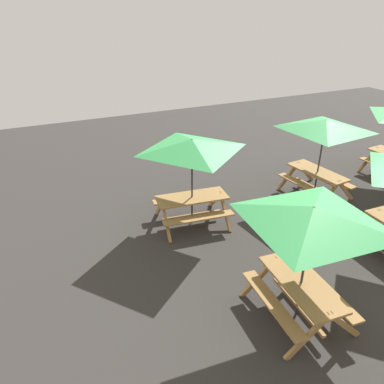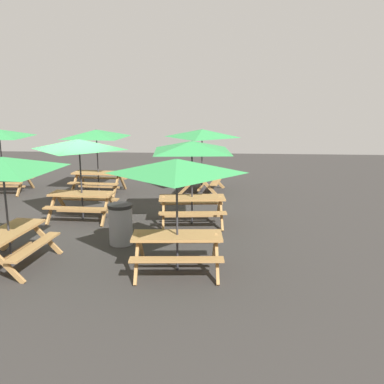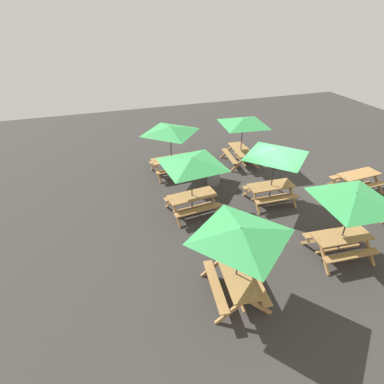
{
  "view_description": "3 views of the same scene",
  "coord_description": "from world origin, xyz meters",
  "px_view_note": "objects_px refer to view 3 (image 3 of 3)",
  "views": [
    {
      "loc": [
        4.07,
        -7.2,
        5.2
      ],
      "look_at": [
        -3.57,
        -3.71,
        0.9
      ],
      "focal_mm": 35.0,
      "sensor_mm": 36.0,
      "label": 1
    },
    {
      "loc": [
        -4.33,
        11.68,
        3.5
      ],
      "look_at": [
        -3.5,
        0.3,
        0.9
      ],
      "focal_mm": 40.0,
      "sensor_mm": 36.0,
      "label": 2
    },
    {
      "loc": [
        -6.37,
        -8.6,
        6.73
      ],
      "look_at": [
        -3.5,
        0.3,
        0.9
      ],
      "focal_mm": 28.0,
      "sensor_mm": 36.0,
      "label": 3
    }
  ],
  "objects_px": {
    "picnic_table_1": "(240,238)",
    "picnic_table_4": "(276,157)",
    "picnic_table_3": "(170,133)",
    "picnic_table_7": "(358,178)",
    "picnic_table_5": "(354,202)",
    "picnic_table_2": "(243,125)",
    "picnic_table_0": "(192,166)",
    "trash_bin_gray": "(214,174)"
  },
  "relations": [
    {
      "from": "picnic_table_1",
      "to": "trash_bin_gray",
      "type": "bearing_deg",
      "value": -9.22
    },
    {
      "from": "picnic_table_7",
      "to": "picnic_table_1",
      "type": "bearing_deg",
      "value": -158.01
    },
    {
      "from": "picnic_table_0",
      "to": "picnic_table_1",
      "type": "distance_m",
      "value": 4.01
    },
    {
      "from": "picnic_table_4",
      "to": "picnic_table_3",
      "type": "bearing_deg",
      "value": 133.4
    },
    {
      "from": "picnic_table_3",
      "to": "picnic_table_5",
      "type": "distance_m",
      "value": 7.76
    },
    {
      "from": "picnic_table_3",
      "to": "picnic_table_4",
      "type": "bearing_deg",
      "value": -53.11
    },
    {
      "from": "trash_bin_gray",
      "to": "picnic_table_1",
      "type": "bearing_deg",
      "value": -105.91
    },
    {
      "from": "picnic_table_0",
      "to": "picnic_table_4",
      "type": "height_order",
      "value": "same"
    },
    {
      "from": "picnic_table_4",
      "to": "picnic_table_0",
      "type": "bearing_deg",
      "value": 177.3
    },
    {
      "from": "picnic_table_7",
      "to": "picnic_table_3",
      "type": "bearing_deg",
      "value": 148.25
    },
    {
      "from": "picnic_table_2",
      "to": "picnic_table_5",
      "type": "distance_m",
      "value": 6.85
    },
    {
      "from": "picnic_table_1",
      "to": "picnic_table_7",
      "type": "distance_m",
      "value": 8.15
    },
    {
      "from": "picnic_table_1",
      "to": "picnic_table_3",
      "type": "height_order",
      "value": "same"
    },
    {
      "from": "picnic_table_3",
      "to": "picnic_table_7",
      "type": "relative_size",
      "value": 1.24
    },
    {
      "from": "picnic_table_2",
      "to": "picnic_table_3",
      "type": "bearing_deg",
      "value": 94.83
    },
    {
      "from": "picnic_table_0",
      "to": "picnic_table_2",
      "type": "relative_size",
      "value": 1.0
    },
    {
      "from": "picnic_table_1",
      "to": "picnic_table_4",
      "type": "bearing_deg",
      "value": -34.2
    },
    {
      "from": "picnic_table_2",
      "to": "picnic_table_3",
      "type": "relative_size",
      "value": 1.21
    },
    {
      "from": "picnic_table_5",
      "to": "trash_bin_gray",
      "type": "xyz_separation_m",
      "value": [
        -2.1,
        5.37,
        -1.49
      ]
    },
    {
      "from": "picnic_table_2",
      "to": "picnic_table_7",
      "type": "relative_size",
      "value": 1.5
    },
    {
      "from": "picnic_table_1",
      "to": "picnic_table_2",
      "type": "xyz_separation_m",
      "value": [
        3.64,
        7.27,
        0.0
      ]
    },
    {
      "from": "picnic_table_2",
      "to": "picnic_table_3",
      "type": "distance_m",
      "value": 3.5
    },
    {
      "from": "picnic_table_4",
      "to": "picnic_table_2",
      "type": "bearing_deg",
      "value": 85.62
    },
    {
      "from": "picnic_table_3",
      "to": "picnic_table_2",
      "type": "bearing_deg",
      "value": -4.81
    },
    {
      "from": "picnic_table_0",
      "to": "picnic_table_4",
      "type": "xyz_separation_m",
      "value": [
        3.18,
        -0.25,
        0.0
      ]
    },
    {
      "from": "picnic_table_3",
      "to": "trash_bin_gray",
      "type": "xyz_separation_m",
      "value": [
        1.52,
        -1.49,
        -1.49
      ]
    },
    {
      "from": "picnic_table_2",
      "to": "trash_bin_gray",
      "type": "relative_size",
      "value": 2.88
    },
    {
      "from": "picnic_table_1",
      "to": "picnic_table_7",
      "type": "bearing_deg",
      "value": -57.88
    },
    {
      "from": "picnic_table_2",
      "to": "picnic_table_5",
      "type": "relative_size",
      "value": 1.0
    },
    {
      "from": "picnic_table_0",
      "to": "picnic_table_7",
      "type": "height_order",
      "value": "picnic_table_0"
    },
    {
      "from": "picnic_table_1",
      "to": "picnic_table_5",
      "type": "height_order",
      "value": "same"
    },
    {
      "from": "picnic_table_1",
      "to": "picnic_table_3",
      "type": "relative_size",
      "value": 1.0
    },
    {
      "from": "picnic_table_3",
      "to": "picnic_table_7",
      "type": "bearing_deg",
      "value": -32.95
    },
    {
      "from": "picnic_table_0",
      "to": "picnic_table_5",
      "type": "xyz_separation_m",
      "value": [
        3.68,
        -3.59,
        0.0
      ]
    },
    {
      "from": "picnic_table_0",
      "to": "picnic_table_2",
      "type": "bearing_deg",
      "value": 36.47
    },
    {
      "from": "picnic_table_1",
      "to": "trash_bin_gray",
      "type": "height_order",
      "value": "picnic_table_1"
    },
    {
      "from": "picnic_table_7",
      "to": "trash_bin_gray",
      "type": "bearing_deg",
      "value": 153.86
    },
    {
      "from": "picnic_table_3",
      "to": "picnic_table_5",
      "type": "bearing_deg",
      "value": -66.84
    },
    {
      "from": "trash_bin_gray",
      "to": "picnic_table_0",
      "type": "bearing_deg",
      "value": -131.61
    },
    {
      "from": "picnic_table_1",
      "to": "picnic_table_5",
      "type": "distance_m",
      "value": 3.77
    },
    {
      "from": "picnic_table_1",
      "to": "picnic_table_4",
      "type": "height_order",
      "value": "same"
    },
    {
      "from": "picnic_table_4",
      "to": "trash_bin_gray",
      "type": "relative_size",
      "value": 2.38
    }
  ]
}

